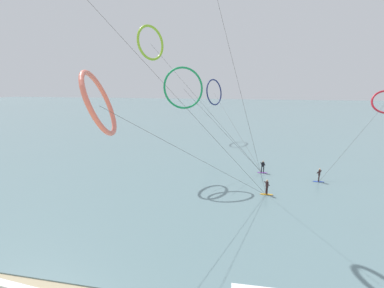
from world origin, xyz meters
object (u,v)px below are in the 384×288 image
at_px(kite_emerald, 184,88).
at_px(kite_navy, 214,92).
at_px(surfer_violet, 263,168).
at_px(surfer_amber, 267,188).
at_px(kite_lime, 151,43).
at_px(surfer_cobalt, 319,176).
at_px(kite_coral, 99,104).

bearing_deg(kite_emerald, kite_navy, 55.02).
distance_m(surfer_violet, surfer_amber, 7.45).
relative_size(surfer_amber, kite_emerald, 0.12).
distance_m(kite_emerald, kite_lime, 8.47).
bearing_deg(kite_navy, kite_lime, -168.20).
height_order(surfer_violet, surfer_amber, same).
xyz_separation_m(surfer_amber, kite_lime, (-15.18, 7.36, 16.20)).
relative_size(kite_emerald, kite_navy, 0.57).
distance_m(surfer_cobalt, kite_navy, 29.80).
distance_m(surfer_cobalt, kite_coral, 27.46).
distance_m(surfer_amber, kite_lime, 23.39).
relative_size(kite_coral, kite_navy, 0.63).
distance_m(surfer_cobalt, kite_emerald, 19.62).
xyz_separation_m(surfer_violet, kite_emerald, (-9.98, -3.60, 10.49)).
height_order(surfer_cobalt, kite_navy, kite_navy).
xyz_separation_m(surfer_violet, surfer_amber, (0.02, -7.45, 0.00)).
xyz_separation_m(surfer_cobalt, kite_lime, (-21.71, 2.08, 16.20)).
bearing_deg(surfer_cobalt, surfer_amber, 149.68).
relative_size(surfer_cobalt, kite_coral, 0.11).
height_order(kite_emerald, kite_lime, kite_lime).
bearing_deg(surfer_violet, kite_coral, 44.23).
bearing_deg(kite_lime, surfer_amber, -87.00).
xyz_separation_m(surfer_cobalt, kite_navy, (-15.70, 23.59, 9.20)).
bearing_deg(kite_emerald, surfer_violet, -13.26).
height_order(surfer_amber, kite_coral, kite_coral).
distance_m(surfer_violet, surfer_cobalt, 6.90).
bearing_deg(kite_navy, kite_coral, -155.87).
relative_size(surfer_violet, kite_coral, 0.11).
xyz_separation_m(surfer_cobalt, kite_emerald, (-16.52, -1.42, 10.49)).
xyz_separation_m(surfer_amber, kite_navy, (-9.17, 28.87, 9.20)).
xyz_separation_m(surfer_amber, surfer_cobalt, (6.53, 5.27, 0.00)).
relative_size(surfer_cobalt, kite_navy, 0.07).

